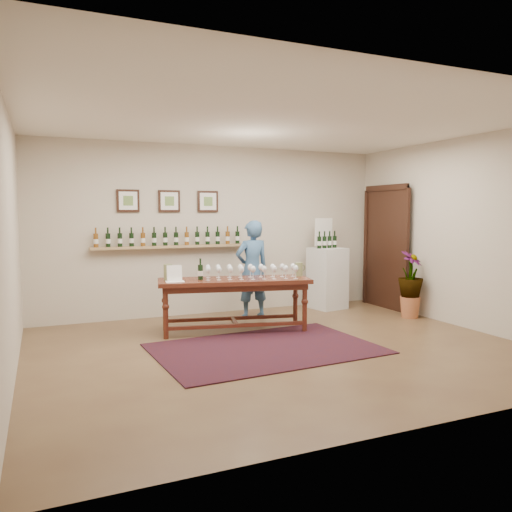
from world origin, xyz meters
name	(u,v)px	position (x,y,z in m)	size (l,w,h in m)	color
ground	(281,349)	(0.00, 0.00, 0.00)	(6.00, 6.00, 0.00)	#533824
room_shell	(343,246)	(2.11, 1.86, 1.12)	(6.00, 6.00, 6.00)	beige
rug	(266,349)	(-0.19, 0.06, 0.01)	(2.71, 1.80, 0.01)	#4A140D
tasting_table	(234,287)	(-0.21, 1.10, 0.64)	(2.23, 1.11, 0.76)	#481E12
table_glasses	(252,271)	(0.04, 1.05, 0.86)	(1.44, 0.33, 0.20)	silver
table_bottles	(200,268)	(-0.67, 1.24, 0.92)	(0.30, 0.17, 0.32)	black
pitcher_left	(168,272)	(-1.10, 1.34, 0.87)	(0.14, 0.14, 0.22)	olive
pitcher_right	(299,269)	(0.78, 1.01, 0.86)	(0.13, 0.13, 0.20)	olive
menu_card	(174,273)	(-1.06, 1.15, 0.87)	(0.25, 0.18, 0.22)	white
display_pedestal	(327,278)	(1.92, 2.07, 0.54)	(0.54, 0.54, 1.08)	silver
pedestal_bottles	(327,241)	(1.88, 2.03, 1.21)	(0.26, 0.07, 0.26)	black
info_sign	(324,232)	(1.94, 2.24, 1.35)	(0.40, 0.02, 0.55)	white
potted_plant	(411,284)	(2.74, 0.85, 0.54)	(0.68, 0.68, 0.93)	#AB5F39
person	(252,269)	(0.39, 1.86, 0.79)	(0.57, 0.38, 1.57)	#385C84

